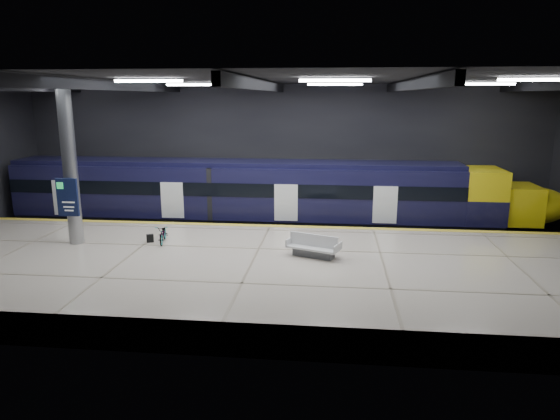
# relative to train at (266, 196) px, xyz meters

# --- Properties ---
(ground) EXTENTS (30.00, 30.00, 0.00)m
(ground) POSITION_rel_train_xyz_m (0.55, -5.50, -2.06)
(ground) COLOR black
(ground) RESTS_ON ground
(room_shell) EXTENTS (30.10, 16.10, 8.05)m
(room_shell) POSITION_rel_train_xyz_m (0.55, -5.49, 3.66)
(room_shell) COLOR black
(room_shell) RESTS_ON ground
(platform) EXTENTS (30.00, 11.00, 1.10)m
(platform) POSITION_rel_train_xyz_m (0.55, -8.00, -1.51)
(platform) COLOR beige
(platform) RESTS_ON ground
(safety_strip) EXTENTS (30.00, 0.40, 0.01)m
(safety_strip) POSITION_rel_train_xyz_m (0.55, -2.75, -0.95)
(safety_strip) COLOR yellow
(safety_strip) RESTS_ON platform
(rails) EXTENTS (30.00, 1.52, 0.16)m
(rails) POSITION_rel_train_xyz_m (0.55, 0.00, -1.98)
(rails) COLOR gray
(rails) RESTS_ON ground
(train) EXTENTS (29.40, 2.84, 3.79)m
(train) POSITION_rel_train_xyz_m (0.00, 0.00, 0.00)
(train) COLOR black
(train) RESTS_ON ground
(bench) EXTENTS (2.26, 1.55, 0.92)m
(bench) POSITION_rel_train_xyz_m (2.87, -7.35, -0.63)
(bench) COLOR #595B60
(bench) RESTS_ON platform
(bicycle) EXTENTS (0.80, 1.58, 0.79)m
(bicycle) POSITION_rel_train_xyz_m (-3.71, -6.08, -0.56)
(bicycle) COLOR #99999E
(bicycle) RESTS_ON platform
(pannier_bag) EXTENTS (0.35, 0.29, 0.35)m
(pannier_bag) POSITION_rel_train_xyz_m (-4.31, -6.08, -0.78)
(pannier_bag) COLOR black
(pannier_bag) RESTS_ON platform
(info_column) EXTENTS (0.90, 0.78, 6.90)m
(info_column) POSITION_rel_train_xyz_m (-7.45, -6.52, 2.40)
(info_column) COLOR #9EA0A5
(info_column) RESTS_ON platform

